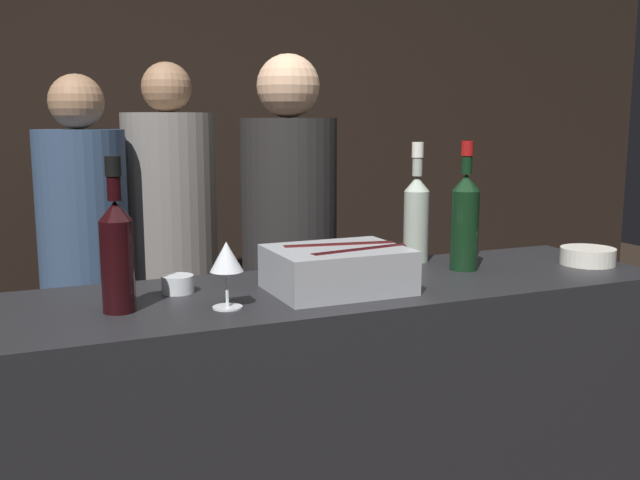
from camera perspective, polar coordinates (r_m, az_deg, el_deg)
name	(u,v)px	position (r m, az deg, el deg)	size (l,w,h in m)	color
wall_back_chalkboard	(162,132)	(3.81, -12.49, 8.45)	(6.40, 0.06, 2.80)	black
bar_counter	(324,470)	(2.05, 0.31, -17.91)	(1.93, 0.53, 1.03)	black
ice_bin_with_bottles	(339,267)	(1.82, 1.56, -2.18)	(0.35, 0.26, 0.12)	#9EA0A5
bowl_white	(588,256)	(2.30, 20.63, -1.17)	(0.16, 0.16, 0.05)	silver
wine_glass	(226,259)	(1.65, -7.49, -1.53)	(0.08, 0.08, 0.16)	silver
candle_votive	(178,284)	(1.83, -11.32, -3.47)	(0.08, 0.08, 0.05)	silver
red_wine_bottle_black_foil	(117,249)	(1.66, -15.94, -0.71)	(0.07, 0.07, 0.35)	black
white_wine_bottle	(416,213)	(2.19, 7.71, 2.12)	(0.08, 0.08, 0.37)	#9EA899
red_wine_bottle_burgundy	(465,217)	(2.10, 11.53, 1.78)	(0.08, 0.08, 0.37)	black
person_in_hoodie	(290,272)	(2.47, -2.45, -2.55)	(0.33, 0.33, 1.68)	black
person_blond_tee	(172,241)	(3.16, -11.77, -0.10)	(0.39, 0.39, 1.70)	black
person_grey_polo	(85,261)	(2.97, -18.27, -1.57)	(0.35, 0.35, 1.63)	black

